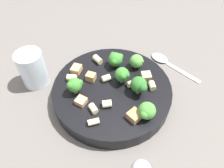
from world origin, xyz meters
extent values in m
plane|color=#5B5651|center=(0.00, 0.00, 0.00)|extent=(2.00, 2.00, 0.00)
cylinder|color=black|center=(0.00, 0.00, 0.02)|extent=(0.30, 0.30, 0.04)
cylinder|color=silver|center=(0.00, 0.00, 0.04)|extent=(0.27, 0.27, 0.01)
torus|color=black|center=(0.00, 0.00, 0.04)|extent=(0.29, 0.29, 0.00)
cylinder|color=#84AD60|center=(0.06, -0.05, 0.04)|extent=(0.01, 0.01, 0.01)
sphere|color=#387A2D|center=(0.06, -0.05, 0.06)|extent=(0.04, 0.04, 0.04)
sphere|color=#306E27|center=(0.07, -0.05, 0.07)|extent=(0.02, 0.02, 0.02)
sphere|color=#377E29|center=(0.06, -0.07, 0.06)|extent=(0.02, 0.02, 0.02)
sphere|color=#327728|center=(0.05, -0.04, 0.07)|extent=(0.02, 0.02, 0.02)
cylinder|color=#9EC175|center=(0.04, 0.08, 0.05)|extent=(0.01, 0.01, 0.01)
sphere|color=#387A2D|center=(0.04, 0.08, 0.07)|extent=(0.03, 0.03, 0.03)
sphere|color=#36772D|center=(0.03, 0.07, 0.07)|extent=(0.02, 0.02, 0.02)
sphere|color=#377029|center=(0.03, 0.09, 0.07)|extent=(0.02, 0.02, 0.02)
sphere|color=#376C2D|center=(0.03, 0.07, 0.07)|extent=(0.01, 0.01, 0.01)
cylinder|color=#84AD60|center=(-0.11, -0.01, 0.04)|extent=(0.01, 0.01, 0.01)
sphere|color=#478E38|center=(-0.11, -0.01, 0.06)|extent=(0.04, 0.04, 0.04)
sphere|color=#448E3A|center=(-0.11, -0.02, 0.06)|extent=(0.02, 0.02, 0.02)
sphere|color=#458334|center=(-0.12, 0.00, 0.06)|extent=(0.02, 0.02, 0.02)
cylinder|color=#93B766|center=(0.02, -0.09, 0.04)|extent=(0.01, 0.01, 0.01)
sphere|color=#569942|center=(0.02, -0.09, 0.06)|extent=(0.04, 0.04, 0.04)
sphere|color=#4D953F|center=(0.01, -0.10, 0.07)|extent=(0.01, 0.01, 0.01)
sphere|color=#598D3B|center=(0.01, -0.10, 0.07)|extent=(0.01, 0.01, 0.01)
cylinder|color=#84AD60|center=(0.00, -0.03, 0.05)|extent=(0.01, 0.01, 0.01)
sphere|color=#387A2D|center=(0.00, -0.03, 0.07)|extent=(0.04, 0.04, 0.04)
sphere|color=#307928|center=(-0.01, -0.02, 0.07)|extent=(0.02, 0.02, 0.02)
sphere|color=#326C2C|center=(-0.01, -0.03, 0.07)|extent=(0.02, 0.02, 0.02)
cylinder|color=#84AD60|center=(-0.05, -0.04, 0.05)|extent=(0.01, 0.01, 0.01)
sphere|color=#2D6B28|center=(-0.05, -0.04, 0.07)|extent=(0.04, 0.04, 0.04)
sphere|color=#276426|center=(-0.05, -0.05, 0.07)|extent=(0.01, 0.01, 0.01)
sphere|color=#2A6229|center=(-0.07, -0.04, 0.07)|extent=(0.02, 0.02, 0.02)
cylinder|color=beige|center=(-0.03, -0.04, 0.05)|extent=(0.02, 0.03, 0.02)
cylinder|color=beige|center=(0.03, 0.00, 0.05)|extent=(0.02, 0.02, 0.02)
cylinder|color=beige|center=(-0.04, 0.04, 0.05)|extent=(0.02, 0.03, 0.02)
cylinder|color=beige|center=(-0.06, -0.08, 0.05)|extent=(0.03, 0.02, 0.02)
cylinder|color=beige|center=(-0.04, 0.08, 0.05)|extent=(0.02, 0.02, 0.02)
cylinder|color=beige|center=(0.08, 0.07, 0.05)|extent=(0.03, 0.03, 0.02)
cylinder|color=beige|center=(-0.06, 0.09, 0.05)|extent=(0.02, 0.03, 0.01)
cylinder|color=beige|center=(0.10, -0.02, 0.05)|extent=(0.03, 0.02, 0.02)
cube|color=tan|center=(0.10, 0.05, 0.05)|extent=(0.04, 0.04, 0.02)
cube|color=#A87A4C|center=(-0.10, 0.01, 0.05)|extent=(0.03, 0.03, 0.02)
cube|color=tan|center=(-0.03, -0.09, 0.05)|extent=(0.03, 0.03, 0.01)
cube|color=tan|center=(0.05, 0.03, 0.05)|extent=(0.03, 0.03, 0.02)
cube|color=tan|center=(0.00, 0.09, 0.05)|extent=(0.03, 0.03, 0.01)
cylinder|color=silver|center=(0.16, 0.14, 0.05)|extent=(0.07, 0.07, 0.10)
cylinder|color=silver|center=(0.16, 0.14, 0.03)|extent=(0.06, 0.06, 0.06)
cube|color=silver|center=(-0.04, -0.22, 0.00)|extent=(0.11, 0.03, 0.01)
ellipsoid|color=silver|center=(0.04, -0.20, 0.01)|extent=(0.06, 0.04, 0.01)
camera|label=1|loc=(-0.29, 0.20, 0.45)|focal=35.00mm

